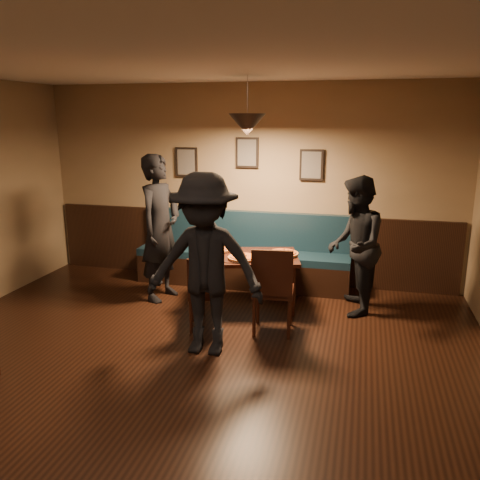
{
  "coord_description": "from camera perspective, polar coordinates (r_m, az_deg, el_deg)",
  "views": [
    {
      "loc": [
        1.6,
        -3.3,
        2.34
      ],
      "look_at": [
        0.25,
        2.06,
        0.95
      ],
      "focal_mm": 36.84,
      "sensor_mm": 36.0,
      "label": 1
    }
  ],
  "objects": [
    {
      "name": "napkin_a",
      "position": [
        6.48,
        -3.19,
        -0.81
      ],
      "size": [
        0.17,
        0.17,
        0.01
      ],
      "primitive_type": "cube",
      "rotation": [
        0.0,
        0.0,
        -0.02
      ],
      "color": "#1D6E35",
      "rests_on": "dining_table"
    },
    {
      "name": "diner_right",
      "position": [
        6.04,
        13.19,
        -0.68
      ],
      "size": [
        0.67,
        0.85,
        1.67
      ],
      "primitive_type": "imported",
      "rotation": [
        0.0,
        0.0,
        -1.52
      ],
      "color": "black",
      "rests_on": "floor"
    },
    {
      "name": "tabasco_bottle",
      "position": [
        5.96,
        5.63,
        -1.64
      ],
      "size": [
        0.04,
        0.04,
        0.12
      ],
      "primitive_type": "cylinder",
      "rotation": [
        0.0,
        0.0,
        0.43
      ],
      "color": "#9D0509",
      "rests_on": "dining_table"
    },
    {
      "name": "diner_front",
      "position": [
        4.86,
        -4.11,
        -2.94
      ],
      "size": [
        1.2,
        0.71,
        1.83
      ],
      "primitive_type": "imported",
      "rotation": [
        0.0,
        0.0,
        0.03
      ],
      "color": "black",
      "rests_on": "floor"
    },
    {
      "name": "picture_right",
      "position": [
        6.84,
        8.28,
        8.6
      ],
      "size": [
        0.32,
        0.04,
        0.42
      ],
      "primitive_type": "cube",
      "color": "black",
      "rests_on": "wall_back"
    },
    {
      "name": "chair_near_right",
      "position": [
        5.45,
        3.86,
        -5.68
      ],
      "size": [
        0.48,
        0.48,
        0.99
      ],
      "primitive_type": null,
      "rotation": [
        0.0,
        0.0,
        0.1
      ],
      "color": "#311D0D",
      "rests_on": "floor"
    },
    {
      "name": "floor",
      "position": [
        4.35,
        -10.4,
        -18.68
      ],
      "size": [
        7.0,
        7.0,
        0.0
      ],
      "primitive_type": "plane",
      "color": "black",
      "rests_on": "ground"
    },
    {
      "name": "picture_left",
      "position": [
        7.25,
        -6.2,
        8.97
      ],
      "size": [
        0.32,
        0.04,
        0.42
      ],
      "primitive_type": "cube",
      "color": "black",
      "rests_on": "wall_back"
    },
    {
      "name": "pizza_a",
      "position": [
        6.33,
        -2.69,
        -1.0
      ],
      "size": [
        0.48,
        0.48,
        0.04
      ],
      "primitive_type": "cylinder",
      "rotation": [
        0.0,
        0.0,
        0.27
      ],
      "color": "orange",
      "rests_on": "dining_table"
    },
    {
      "name": "picture_center",
      "position": [
        6.97,
        0.84,
        10.09
      ],
      "size": [
        0.32,
        0.04,
        0.42
      ],
      "primitive_type": "cube",
      "color": "black",
      "rests_on": "wall_back"
    },
    {
      "name": "chair_near_left",
      "position": [
        5.57,
        -4.02,
        -5.95
      ],
      "size": [
        0.48,
        0.48,
        0.86
      ],
      "primitive_type": null,
      "rotation": [
        0.0,
        0.0,
        0.3
      ],
      "color": "black",
      "rests_on": "floor"
    },
    {
      "name": "pizza_c",
      "position": [
        6.12,
        4.97,
        -1.56
      ],
      "size": [
        0.51,
        0.51,
        0.04
      ],
      "primitive_type": "cylinder",
      "rotation": [
        0.0,
        0.0,
        -0.4
      ],
      "color": "orange",
      "rests_on": "dining_table"
    },
    {
      "name": "pizza_b",
      "position": [
        5.93,
        0.31,
        -2.04
      ],
      "size": [
        0.36,
        0.36,
        0.04
      ],
      "primitive_type": "cylinder",
      "rotation": [
        0.0,
        0.0,
        -0.01
      ],
      "color": "orange",
      "rests_on": "dining_table"
    },
    {
      "name": "diner_left",
      "position": [
        6.41,
        -9.24,
        1.37
      ],
      "size": [
        0.6,
        0.78,
        1.89
      ],
      "primitive_type": "imported",
      "rotation": [
        0.0,
        0.0,
        1.33
      ],
      "color": "black",
      "rests_on": "floor"
    },
    {
      "name": "dining_table",
      "position": [
        6.2,
        0.79,
        -4.76
      ],
      "size": [
        1.41,
        1.09,
        0.67
      ],
      "primitive_type": "cube",
      "rotation": [
        0.0,
        0.0,
        0.26
      ],
      "color": "black",
      "rests_on": "floor"
    },
    {
      "name": "pendant_lamp",
      "position": [
        5.87,
        0.85,
        13.24
      ],
      "size": [
        0.44,
        0.44,
        0.25
      ],
      "primitive_type": "cone",
      "rotation": [
        3.14,
        0.0,
        0.0
      ],
      "color": "black",
      "rests_on": "ceiling"
    },
    {
      "name": "soda_glass",
      "position": [
        5.72,
        5.46,
        -2.08
      ],
      "size": [
        0.09,
        0.09,
        0.16
      ],
      "primitive_type": "cylinder",
      "rotation": [
        0.0,
        0.0,
        -0.28
      ],
      "color": "black",
      "rests_on": "dining_table"
    },
    {
      "name": "napkin_b",
      "position": [
        5.98,
        -4.98,
        -2.13
      ],
      "size": [
        0.15,
        0.15,
        0.01
      ],
      "primitive_type": "cube",
      "rotation": [
        0.0,
        0.0,
        0.01
      ],
      "color": "#1F7626",
      "rests_on": "dining_table"
    },
    {
      "name": "ceiling",
      "position": [
        3.7,
        -12.45,
        20.96
      ],
      "size": [
        7.0,
        7.0,
        0.0
      ],
      "primitive_type": "plane",
      "rotation": [
        3.14,
        0.0,
        0.0
      ],
      "color": "silver",
      "rests_on": "ground"
    },
    {
      "name": "wainscot",
      "position": [
        7.2,
        0.8,
        -0.7
      ],
      "size": [
        5.88,
        0.06,
        1.0
      ],
      "primitive_type": "cube",
      "color": "black",
      "rests_on": "ground"
    },
    {
      "name": "booth_bench",
      "position": [
        6.94,
        0.29,
        -1.25
      ],
      "size": [
        3.0,
        0.6,
        1.0
      ],
      "primitive_type": null,
      "color": "#0F232D",
      "rests_on": "ground"
    },
    {
      "name": "wall_back",
      "position": [
        7.05,
        0.88,
        6.45
      ],
      "size": [
        6.0,
        0.0,
        6.0
      ],
      "primitive_type": "plane",
      "rotation": [
        1.57,
        0.0,
        0.0
      ],
      "color": "#8C704F",
      "rests_on": "ground"
    },
    {
      "name": "cutlery_set",
      "position": [
        5.76,
        -0.82,
        -2.72
      ],
      "size": [
        0.2,
        0.03,
        0.0
      ],
      "primitive_type": "cube",
      "rotation": [
        0.0,
        0.0,
        1.5
      ],
      "color": "#BAB9BE",
      "rests_on": "dining_table"
    }
  ]
}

